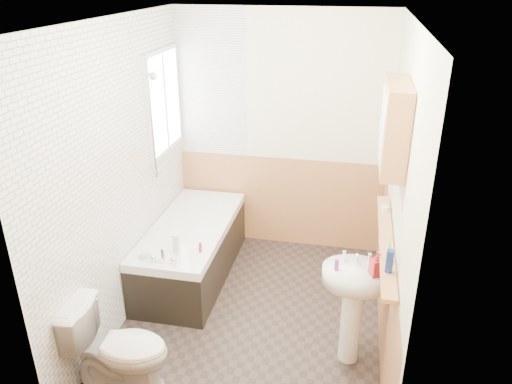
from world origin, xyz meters
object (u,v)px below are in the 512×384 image
Objects in this scene: toilet at (118,349)px; sink at (353,295)px; bathtub at (192,249)px; medicine_cabinet at (394,126)px; pine_shelf at (386,240)px.

sink is (1.60, 0.65, 0.23)m from toilet.
bathtub is 2.20× the size of toilet.
medicine_cabinet reaches higher than toilet.
sink is 1.41× the size of medicine_cabinet.
pine_shelf is (0.20, 0.16, 0.40)m from sink.
bathtub is 2.04m from pine_shelf.
bathtub is 2.41m from medicine_cabinet.
medicine_cabinet reaches higher than sink.
bathtub is 1.83m from sink.
pine_shelf is 0.84m from medicine_cabinet.
medicine_cabinet reaches higher than pine_shelf.
sink reaches higher than bathtub.
pine_shelf is at bearing -68.77° from toilet.
bathtub is at bearing 157.91° from pine_shelf.
toilet is 1.74m from sink.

